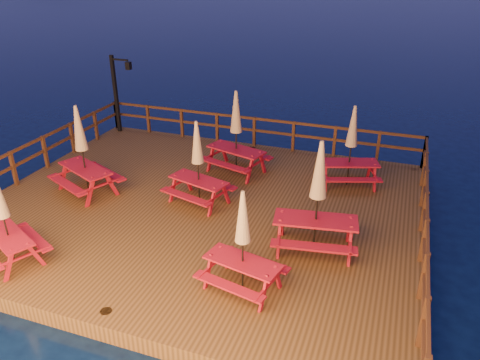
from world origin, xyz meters
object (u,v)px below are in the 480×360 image
at_px(picnic_table_0, 3,216).
at_px(picnic_table_2, 351,145).
at_px(picnic_table_1, 243,240).
at_px(lamp_post, 118,87).

bearing_deg(picnic_table_0, picnic_table_2, 70.80).
xyz_separation_m(picnic_table_0, picnic_table_1, (5.31, 0.84, 0.02)).
relative_size(lamp_post, picnic_table_2, 1.20).
height_order(lamp_post, picnic_table_2, lamp_post).
relative_size(picnic_table_1, picnic_table_2, 0.92).
xyz_separation_m(lamp_post, picnic_table_0, (2.39, -8.40, -0.61)).
distance_m(lamp_post, picnic_table_2, 9.28).
distance_m(picnic_table_0, picnic_table_1, 5.38).
height_order(picnic_table_1, picnic_table_2, picnic_table_2).
bearing_deg(picnic_table_1, picnic_table_2, 88.71).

